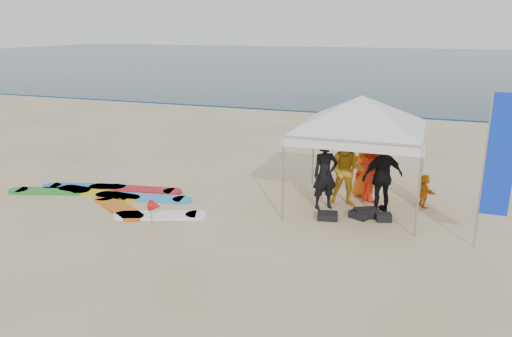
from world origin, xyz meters
The scene contains 14 objects.
ground centered at (0.00, 0.00, 0.00)m, with size 120.00×120.00×0.00m, color beige.
ocean centered at (0.00, 60.00, 0.04)m, with size 160.00×84.00×0.08m, color #0C2633.
shoreline_foam centered at (0.00, 18.20, 0.00)m, with size 160.00×1.20×0.01m, color silver.
person_black_a centered at (2.01, 3.61, 0.92)m, with size 0.67×0.44×1.83m, color black.
person_yellow centered at (2.50, 3.99, 0.96)m, with size 0.93×0.72×1.91m, color gold.
person_orange_a centered at (3.06, 4.51, 0.83)m, with size 1.07×0.62×1.66m, color #FF2C16.
person_black_b centered at (3.44, 3.80, 0.94)m, with size 1.11×0.46×1.89m, color black.
person_orange_b centered at (2.83, 4.90, 0.80)m, with size 0.78×0.51×1.60m, color orange.
person_seated centered at (4.46, 4.58, 0.44)m, with size 0.83×0.26×0.89m, color orange.
canopy_tent centered at (2.78, 4.06, 2.93)m, with size 4.45×4.45×3.36m.
feather_flag centered at (5.84, 2.32, 2.03)m, with size 0.58×0.04×3.45m.
marker_pennant centered at (-1.52, 1.06, 0.49)m, with size 0.28×0.28×0.64m.
gear_pile centered at (2.95, 3.14, 0.10)m, with size 1.82×0.99×0.22m.
surfboard_spread centered at (-3.72, 2.42, 0.04)m, with size 5.88×2.58×0.07m.
Camera 1 is at (4.48, -8.60, 4.62)m, focal length 35.00 mm.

